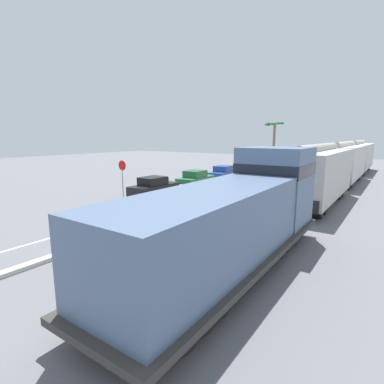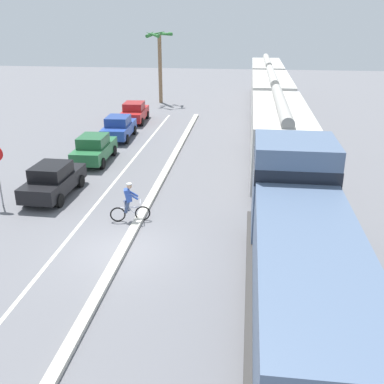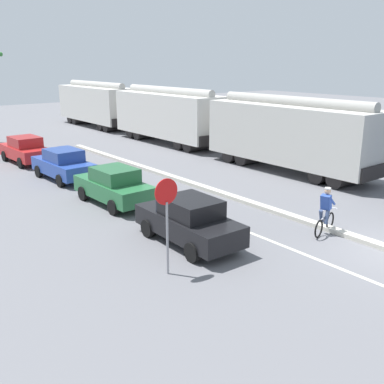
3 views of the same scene
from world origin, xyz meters
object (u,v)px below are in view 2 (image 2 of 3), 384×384
parked_car_blue (119,127)px  hopper_car_lead (279,137)px  palm_tree_near (160,49)px  hopper_car_trailing (266,79)px  hopper_car_middle (270,99)px  parked_car_red (134,112)px  locomotive (301,252)px  cyclist (129,203)px  parked_car_green (94,148)px  parked_car_black (53,180)px

parked_car_blue → hopper_car_lead: bearing=-30.0°
parked_car_blue → palm_tree_near: size_ratio=0.63×
hopper_car_trailing → hopper_car_middle: bearing=-90.0°
parked_car_red → hopper_car_trailing: bearing=47.3°
locomotive → cyclist: (-6.50, 5.11, -0.98)m
hopper_car_lead → parked_car_green: hopper_car_lead is taller
locomotive → parked_car_blue: size_ratio=2.72×
parked_car_black → parked_car_blue: same height
locomotive → parked_car_black: locomotive is taller
cyclist → locomotive: bearing=-38.2°
parked_car_red → locomotive: bearing=-65.3°
hopper_car_trailing → parked_car_blue: 20.15m
locomotive → hopper_car_lead: (0.00, 12.16, 0.28)m
locomotive → hopper_car_lead: size_ratio=1.10×
hopper_car_middle → cyclist: size_ratio=6.18×
hopper_car_lead → palm_tree_near: palm_tree_near is taller
hopper_car_lead → cyclist: 9.67m
cyclist → parked_car_blue: bearing=107.5°
parked_car_green → palm_tree_near: bearing=89.1°
hopper_car_lead → parked_car_red: (-10.85, 11.44, -1.26)m
cyclist → palm_tree_near: 27.93m
parked_car_black → parked_car_green: same height
hopper_car_middle → parked_car_green: (-10.66, -10.80, -1.26)m
locomotive → parked_car_red: (-10.85, 23.59, -0.98)m
cyclist → hopper_car_lead: bearing=47.3°
hopper_car_lead → hopper_car_middle: (0.00, 11.60, 0.00)m
hopper_car_lead → hopper_car_trailing: bearing=90.0°
parked_car_black → parked_car_green: bearing=87.9°
cyclist → parked_car_red: bearing=103.2°
cyclist → palm_tree_near: (-3.85, 27.33, 4.25)m
locomotive → parked_car_black: (-10.85, 7.46, -0.98)m
hopper_car_lead → parked_car_blue: bearing=150.0°
palm_tree_near → parked_car_black: bearing=-91.2°
palm_tree_near → parked_car_blue: bearing=-91.3°
hopper_car_lead → parked_car_green: 10.76m
hopper_car_lead → parked_car_blue: 12.38m
locomotive → cyclist: 8.32m
parked_car_blue → parked_car_red: same height
locomotive → cyclist: locomotive is taller
hopper_car_lead → cyclist: bearing=-132.7°
parked_car_black → parked_car_blue: 10.85m
hopper_car_trailing → parked_car_black: size_ratio=2.50×
locomotive → parked_car_black: size_ratio=2.74×
parked_car_black → parked_car_blue: bearing=89.0°
parked_car_black → parked_car_green: (0.20, 5.50, 0.00)m
parked_car_green → parked_car_red: same height
palm_tree_near → locomotive: bearing=-72.3°
parked_car_green → parked_car_blue: size_ratio=0.99×
locomotive → hopper_car_lead: 12.16m
hopper_car_trailing → cyclist: size_ratio=6.18×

